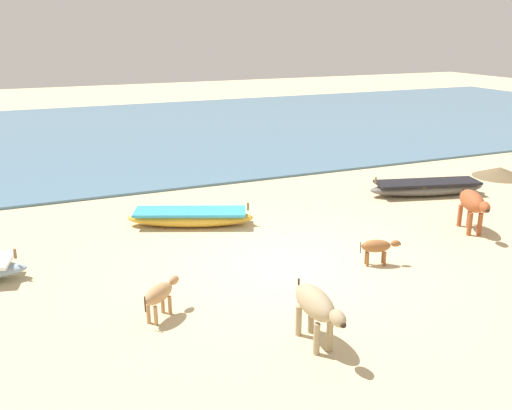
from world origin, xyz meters
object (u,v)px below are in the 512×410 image
fishing_boat_2 (190,217)px  cow_adult_rust (473,203)px  calf_far_brown (377,247)px  fishing_boat_1 (427,187)px  cow_second_adult_dun (316,306)px  calf_near_tan (160,294)px

fishing_boat_2 → cow_adult_rust: bearing=-4.1°
cow_adult_rust → calf_far_brown: cow_adult_rust is taller
fishing_boat_1 → cow_second_adult_dun: (-7.10, -5.94, 0.45)m
fishing_boat_1 → calf_far_brown: size_ratio=4.27×
calf_near_tan → calf_far_brown: (4.76, 0.42, -0.05)m
fishing_boat_1 → fishing_boat_2: fishing_boat_1 is taller
fishing_boat_2 → calf_near_tan: size_ratio=3.81×
fishing_boat_1 → calf_near_tan: (-9.15, -4.14, 0.22)m
calf_far_brown → calf_near_tan: bearing=-155.6°
calf_near_tan → cow_second_adult_dun: 2.73m
calf_near_tan → cow_adult_rust: bearing=-31.3°
calf_near_tan → cow_second_adult_dun: cow_second_adult_dun is taller
calf_far_brown → cow_second_adult_dun: 3.52m
fishing_boat_1 → cow_second_adult_dun: bearing=54.4°
fishing_boat_1 → fishing_boat_2: bearing=12.9°
cow_second_adult_dun → calf_near_tan: bearing=-130.9°
calf_near_tan → fishing_boat_2: bearing=27.0°
fishing_boat_2 → calf_far_brown: (2.90, -3.93, 0.18)m
fishing_boat_2 → calf_near_tan: (-1.86, -4.34, 0.23)m
cow_adult_rust → cow_second_adult_dun: cow_adult_rust is taller
calf_near_tan → cow_second_adult_dun: size_ratio=0.58×
calf_near_tan → calf_far_brown: size_ratio=1.00×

